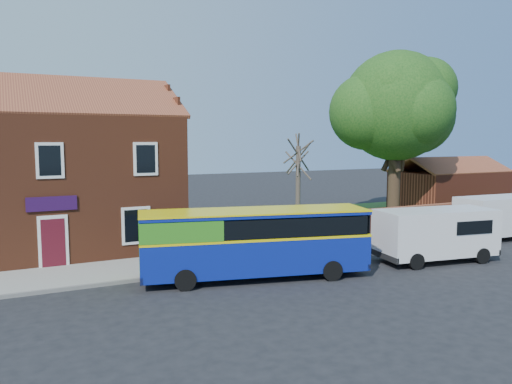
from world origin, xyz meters
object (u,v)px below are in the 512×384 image
van_far (503,215)px  large_tree (395,110)px  bus (248,240)px  van_near (436,232)px

van_far → large_tree: 10.37m
bus → van_far: bearing=16.7°
bus → van_far: (16.13, 1.00, -0.24)m
bus → van_near: 8.88m
large_tree → bus: bearing=-149.2°
bus → van_near: (8.79, -1.20, -0.23)m
van_far → large_tree: (-0.52, 8.31, 6.18)m
large_tree → van_near: bearing=-122.9°
bus → van_far: bus is taller
van_near → large_tree: large_tree is taller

